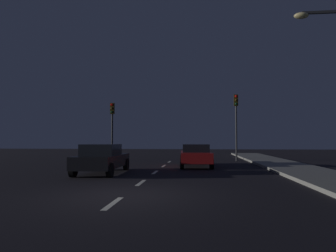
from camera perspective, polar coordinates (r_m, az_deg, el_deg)
The scene contains 11 objects.
ground_plane at distance 16.11m, azimuth -2.14°, elevation -8.52°, with size 80.00×80.00×0.00m, color black.
sidewalk_curb_right at distance 16.80m, azimuth 24.36°, elevation -7.78°, with size 3.00×40.00×0.15m, color gray.
lane_stripe_nearest at distance 8.14m, azimuth -10.36°, elevation -14.17°, with size 0.16×1.60×0.01m, color silver.
lane_stripe_second at distance 11.79m, azimuth -5.13°, elevation -10.62°, with size 0.16×1.60×0.01m, color silver.
lane_stripe_third at distance 15.51m, azimuth -2.45°, elevation -8.72°, with size 0.16×1.60×0.01m, color silver.
lane_stripe_fourth at distance 19.27m, azimuth -0.82°, elevation -7.55°, with size 0.16×1.60×0.01m, color silver.
lane_stripe_fifth at distance 23.03m, azimuth 0.28°, elevation -6.76°, with size 0.16×1.60×0.01m, color silver.
traffic_signal_left at distance 25.23m, azimuth -10.50°, elevation 1.14°, with size 0.32×0.38×4.70m.
traffic_signal_right at distance 24.43m, azimuth 12.74°, elevation 2.11°, with size 0.32×0.38×5.25m.
car_stopped_ahead at distance 18.89m, azimuth 5.19°, elevation -5.45°, with size 2.11×4.64×1.39m.
car_adjacent_lane at distance 15.23m, azimuth -12.33°, elevation -6.01°, with size 1.96×4.41×1.44m.
Camera 1 is at (2.20, -8.87, 1.63)m, focal length 32.26 mm.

